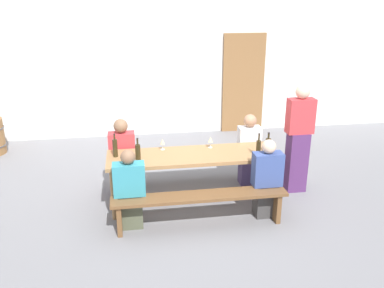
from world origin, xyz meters
The scene contains 17 objects.
ground_plane centered at (0.00, 0.00, 0.00)m, with size 24.00×24.00×0.00m, color slate.
back_wall centered at (0.00, 3.32, 1.60)m, with size 14.00×0.20×3.20m, color silver.
wooden_door centered at (1.62, 3.18, 1.05)m, with size 0.90×0.06×2.10m, color olive.
tasting_table centered at (0.00, 0.00, 0.67)m, with size 2.34×0.71×0.75m.
bench_near centered at (0.00, -0.65, 0.36)m, with size 2.24×0.30×0.45m.
bench_far centered at (0.00, 0.65, 0.36)m, with size 2.24×0.30×0.45m.
wine_bottle_0 centered at (-0.74, -0.11, 0.87)m, with size 0.07×0.07×0.31m.
wine_bottle_1 centered at (-1.04, 0.07, 0.88)m, with size 0.07×0.07×0.33m.
wine_bottle_2 centered at (0.89, -0.19, 0.87)m, with size 0.06×0.06×0.32m.
wine_bottle_3 centered at (1.06, -0.09, 0.86)m, with size 0.08×0.08×0.29m.
wine_glass_0 centered at (0.30, 0.22, 0.87)m, with size 0.07×0.07×0.16m.
wine_glass_1 centered at (-0.39, 0.24, 0.86)m, with size 0.07×0.07×0.16m.
seated_guest_near_0 centered at (-0.88, -0.50, 0.49)m, with size 0.40×0.24×1.05m.
seated_guest_near_1 centered at (0.92, -0.50, 0.51)m, with size 0.39×0.24×1.08m.
seated_guest_far_0 centered at (-0.96, 0.50, 0.55)m, with size 0.38×0.24×1.15m.
seated_guest_far_1 centered at (0.97, 0.50, 0.55)m, with size 0.34×0.24×1.14m.
standing_host centered at (1.62, 0.18, 0.80)m, with size 0.39×0.24×1.64m.
Camera 1 is at (-0.83, -5.24, 2.82)m, focal length 38.42 mm.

